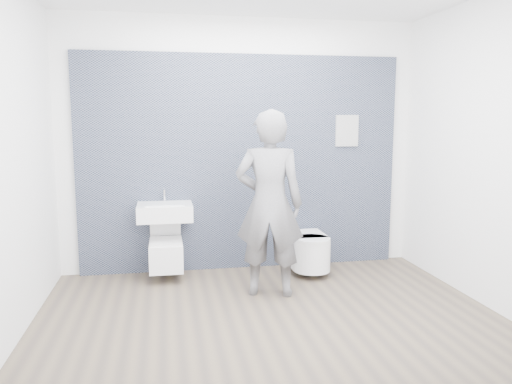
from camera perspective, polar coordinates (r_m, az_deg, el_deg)
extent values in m
plane|color=brown|center=(4.48, 1.43, -13.88)|extent=(4.00, 4.00, 0.00)
plane|color=white|center=(5.63, -1.67, 5.34)|extent=(4.00, 0.00, 4.00)
plane|color=white|center=(2.72, 8.07, 2.01)|extent=(4.00, 0.00, 4.00)
plane|color=white|center=(4.23, -26.12, 3.49)|extent=(0.00, 3.00, 3.00)
plane|color=white|center=(4.98, 24.73, 4.18)|extent=(0.00, 3.00, 3.00)
cube|color=black|center=(5.85, -1.56, -8.51)|extent=(3.60, 0.06, 2.40)
cube|color=white|center=(5.37, -10.37, -2.26)|extent=(0.57, 0.43, 0.17)
cube|color=silver|center=(5.34, -10.39, -1.42)|extent=(0.40, 0.29, 0.03)
cylinder|color=silver|center=(5.50, -10.42, -0.34)|extent=(0.02, 0.02, 0.14)
cylinder|color=silver|center=(5.44, -10.43, 0.23)|extent=(0.02, 0.10, 0.02)
cylinder|color=silver|center=(5.59, -10.34, -3.34)|extent=(0.04, 0.04, 0.11)
cube|color=white|center=(5.44, -10.24, -7.08)|extent=(0.35, 0.50, 0.29)
cylinder|color=silver|center=(5.37, -10.27, -5.83)|extent=(0.25, 0.25, 0.03)
cube|color=white|center=(5.37, -10.28, -5.55)|extent=(0.33, 0.40, 0.02)
cube|color=white|center=(5.48, -10.34, -3.38)|extent=(0.33, 0.18, 0.34)
cube|color=silver|center=(5.68, -10.22, -7.53)|extent=(0.09, 0.06, 0.08)
cube|color=white|center=(5.68, 5.70, -6.57)|extent=(0.40, 0.47, 0.33)
cylinder|color=white|center=(5.46, 6.39, -7.19)|extent=(0.40, 0.40, 0.33)
cube|color=white|center=(5.60, 5.82, -4.85)|extent=(0.38, 0.45, 0.03)
cylinder|color=white|center=(5.40, 6.48, -5.38)|extent=(0.38, 0.38, 0.03)
cube|color=silver|center=(5.90, 5.13, -7.27)|extent=(0.11, 0.06, 0.08)
cube|color=silver|center=(6.11, 9.96, -7.90)|extent=(0.27, 0.03, 0.36)
imported|color=slate|center=(4.76, 1.52, -1.37)|extent=(0.74, 0.58, 1.79)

